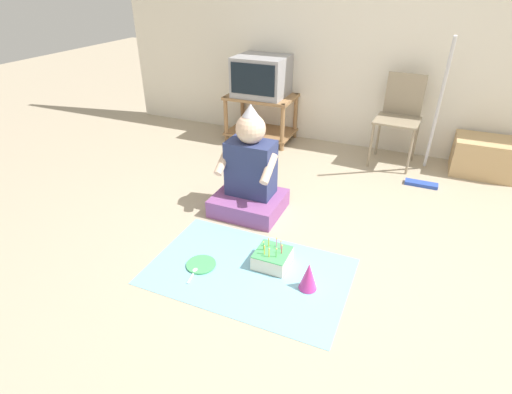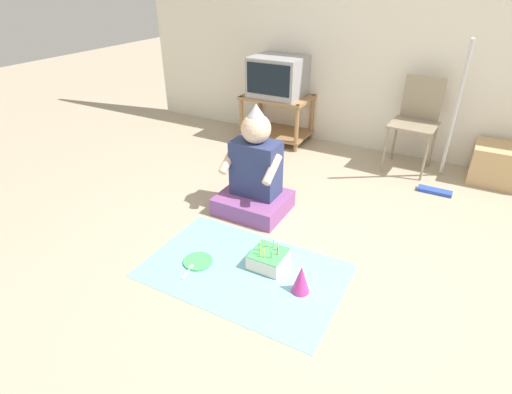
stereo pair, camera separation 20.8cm
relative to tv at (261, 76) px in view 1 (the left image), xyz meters
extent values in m
plane|color=tan|center=(1.43, -2.05, -0.71)|extent=(16.00, 16.00, 0.00)
cube|color=silver|center=(1.43, 0.27, 0.57)|extent=(6.40, 0.06, 2.55)
cube|color=#997047|center=(0.00, 0.00, -0.22)|extent=(0.73, 0.49, 0.03)
cube|color=#997047|center=(0.00, 0.00, -0.62)|extent=(0.73, 0.49, 0.02)
cylinder|color=#997047|center=(-0.33, -0.21, -0.46)|extent=(0.04, 0.04, 0.50)
cylinder|color=#997047|center=(0.33, -0.21, -0.46)|extent=(0.04, 0.04, 0.50)
cylinder|color=#997047|center=(-0.33, 0.21, -0.46)|extent=(0.04, 0.04, 0.50)
cylinder|color=#997047|center=(0.33, 0.21, -0.46)|extent=(0.04, 0.04, 0.50)
cube|color=#99999E|center=(0.00, 0.00, 0.00)|extent=(0.54, 0.47, 0.41)
cube|color=black|center=(0.00, -0.24, 0.01)|extent=(0.48, 0.01, 0.31)
cube|color=gray|center=(1.44, -0.10, -0.26)|extent=(0.42, 0.41, 0.02)
cube|color=gray|center=(1.45, 0.08, -0.06)|extent=(0.35, 0.04, 0.40)
cylinder|color=gray|center=(1.25, -0.26, -0.49)|extent=(0.02, 0.02, 0.45)
cylinder|color=gray|center=(1.61, -0.28, -0.49)|extent=(0.02, 0.02, 0.45)
cylinder|color=gray|center=(1.27, 0.08, -0.49)|extent=(0.02, 0.02, 0.45)
cylinder|color=gray|center=(1.63, 0.06, -0.49)|extent=(0.02, 0.02, 0.45)
cube|color=tan|center=(2.25, 0.01, -0.54)|extent=(0.54, 0.40, 0.34)
cube|color=#2D4CB2|center=(1.76, -0.47, -0.69)|extent=(0.28, 0.09, 0.03)
cylinder|color=#B7B7BC|center=(1.76, -0.28, -0.06)|extent=(0.03, 0.42, 1.24)
cube|color=#8C4C8C|center=(0.52, -1.48, -0.64)|extent=(0.53, 0.46, 0.14)
cube|color=navy|center=(0.52, -1.44, -0.35)|extent=(0.36, 0.23, 0.43)
sphere|color=beige|center=(0.52, -1.44, -0.03)|extent=(0.22, 0.22, 0.22)
cone|color=silver|center=(0.52, -1.44, 0.11)|extent=(0.12, 0.12, 0.09)
cylinder|color=beige|center=(0.33, -1.54, -0.28)|extent=(0.06, 0.23, 0.19)
cylinder|color=beige|center=(0.70, -1.54, -0.28)|extent=(0.06, 0.23, 0.19)
cube|color=#7FC6E0|center=(0.82, -2.17, -0.71)|extent=(1.26, 0.80, 0.01)
cube|color=#F4E0C6|center=(0.94, -2.04, -0.66)|extent=(0.22, 0.22, 0.09)
cube|color=#4CB266|center=(0.94, -2.04, -0.61)|extent=(0.21, 0.21, 0.01)
cylinder|color=#EA4C4C|center=(1.00, -2.04, -0.58)|extent=(0.01, 0.01, 0.07)
sphere|color=#FFCC4C|center=(1.00, -2.04, -0.54)|extent=(0.01, 0.01, 0.01)
cylinder|color=#E58CCC|center=(0.98, -1.99, -0.58)|extent=(0.01, 0.01, 0.07)
sphere|color=#FFCC4C|center=(0.98, -1.99, -0.54)|extent=(0.01, 0.01, 0.01)
cylinder|color=#E58CCC|center=(0.94, -1.98, -0.58)|extent=(0.01, 0.01, 0.07)
sphere|color=#FFCC4C|center=(0.94, -1.98, -0.54)|extent=(0.01, 0.01, 0.01)
cylinder|color=yellow|center=(0.89, -2.00, -0.58)|extent=(0.01, 0.01, 0.07)
sphere|color=#FFCC4C|center=(0.89, -2.00, -0.54)|extent=(0.01, 0.01, 0.01)
cylinder|color=#66C666|center=(0.88, -2.05, -0.58)|extent=(0.01, 0.01, 0.07)
sphere|color=#FFCC4C|center=(0.88, -2.05, -0.54)|extent=(0.01, 0.01, 0.01)
cylinder|color=yellow|center=(0.90, -2.09, -0.58)|extent=(0.01, 0.01, 0.07)
sphere|color=#FFCC4C|center=(0.90, -2.09, -0.54)|extent=(0.01, 0.01, 0.01)
cylinder|color=yellow|center=(0.94, -2.10, -0.58)|extent=(0.01, 0.01, 0.07)
sphere|color=#FFCC4C|center=(0.94, -2.10, -0.54)|extent=(0.01, 0.01, 0.01)
cylinder|color=#66C666|center=(0.98, -2.08, -0.58)|extent=(0.01, 0.01, 0.07)
sphere|color=#FFCC4C|center=(0.98, -2.08, -0.54)|extent=(0.01, 0.01, 0.01)
cone|color=#CC338C|center=(1.22, -2.17, -0.61)|extent=(0.11, 0.11, 0.18)
cylinder|color=#4CB266|center=(0.52, -2.24, -0.70)|extent=(0.19, 0.19, 0.01)
ellipsoid|color=white|center=(0.51, -2.30, -0.70)|extent=(0.04, 0.05, 0.01)
cube|color=white|center=(0.52, -2.37, -0.70)|extent=(0.03, 0.10, 0.01)
camera|label=1|loc=(1.66, -3.97, 0.97)|focal=28.00mm
camera|label=2|loc=(1.85, -3.88, 0.97)|focal=28.00mm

